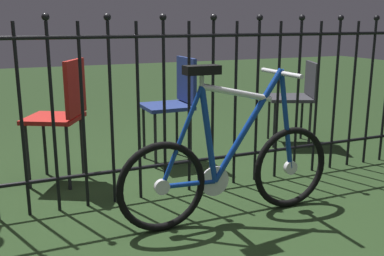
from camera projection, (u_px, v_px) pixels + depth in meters
ground_plane at (172, 232)px, 2.51m from camera, size 20.00×20.00×0.00m
iron_fence at (133, 105)px, 2.85m from camera, size 4.70×0.07×1.28m
bicycle at (230, 166)px, 2.63m from camera, size 1.38×0.40×0.93m
chair_navy at (175, 98)px, 3.70m from camera, size 0.39×0.38×0.87m
chair_red at (63, 109)px, 3.18m from camera, size 0.50×0.50×0.90m
chair_charcoal at (298, 93)px, 4.25m from camera, size 0.54×0.54×0.79m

